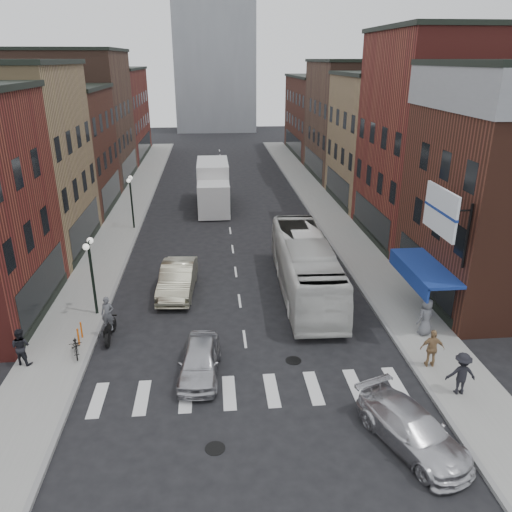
{
  "coord_description": "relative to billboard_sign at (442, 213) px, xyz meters",
  "views": [
    {
      "loc": [
        -1.33,
        -19.4,
        12.33
      ],
      "look_at": [
        0.95,
        5.52,
        2.4
      ],
      "focal_mm": 35.0,
      "sensor_mm": 36.0,
      "label": 1
    }
  ],
  "objects": [
    {
      "name": "ground",
      "position": [
        -8.59,
        -0.5,
        -6.13
      ],
      "size": [
        160.0,
        160.0,
        0.0
      ],
      "primitive_type": "plane",
      "color": "black",
      "rests_on": "ground"
    },
    {
      "name": "sidewalk_left",
      "position": [
        -17.09,
        21.5,
        -6.06
      ],
      "size": [
        3.0,
        74.0,
        0.15
      ],
      "primitive_type": "cube",
      "color": "gray",
      "rests_on": "ground"
    },
    {
      "name": "sidewalk_right",
      "position": [
        -0.09,
        21.5,
        -6.06
      ],
      "size": [
        3.0,
        74.0,
        0.15
      ],
      "primitive_type": "cube",
      "color": "gray",
      "rests_on": "ground"
    },
    {
      "name": "curb_left",
      "position": [
        -15.59,
        21.5,
        -6.13
      ],
      "size": [
        0.2,
        74.0,
        0.16
      ],
      "primitive_type": "cube",
      "color": "gray",
      "rests_on": "ground"
    },
    {
      "name": "curb_right",
      "position": [
        -1.59,
        21.5,
        -6.13
      ],
      "size": [
        0.2,
        74.0,
        0.16
      ],
      "primitive_type": "cube",
      "color": "gray",
      "rests_on": "ground"
    },
    {
      "name": "crosswalk_stripes",
      "position": [
        -8.59,
        -3.5,
        -6.13
      ],
      "size": [
        12.0,
        2.2,
        0.01
      ],
      "primitive_type": "cube",
      "color": "silver",
      "rests_on": "ground"
    },
    {
      "name": "bldg_left_mid_b",
      "position": [
        -23.58,
        23.5,
        -0.98
      ],
      "size": [
        10.3,
        10.2,
        10.3
      ],
      "color": "#4E271C",
      "rests_on": "ground"
    },
    {
      "name": "bldg_left_far_a",
      "position": [
        -23.58,
        34.5,
        0.52
      ],
      "size": [
        10.3,
        12.2,
        13.3
      ],
      "color": "#4C3126",
      "rests_on": "ground"
    },
    {
      "name": "bldg_left_far_b",
      "position": [
        -23.58,
        48.5,
        -0.48
      ],
      "size": [
        10.3,
        16.2,
        11.3
      ],
      "color": "maroon",
      "rests_on": "ground"
    },
    {
      "name": "bldg_right_mid_a",
      "position": [
        6.41,
        13.5,
        1.02
      ],
      "size": [
        10.3,
        10.2,
        14.3
      ],
      "color": "maroon",
      "rests_on": "ground"
    },
    {
      "name": "bldg_right_mid_b",
      "position": [
        6.41,
        23.5,
        -0.48
      ],
      "size": [
        10.3,
        10.2,
        11.3
      ],
      "color": "#A4865A",
      "rests_on": "ground"
    },
    {
      "name": "bldg_right_far_a",
      "position": [
        6.41,
        34.5,
        0.02
      ],
      "size": [
        10.3,
        12.2,
        12.3
      ],
      "color": "#4C3126",
      "rests_on": "ground"
    },
    {
      "name": "bldg_right_far_b",
      "position": [
        6.41,
        48.5,
        -0.98
      ],
      "size": [
        10.3,
        16.2,
        10.3
      ],
      "color": "#4E271C",
      "rests_on": "ground"
    },
    {
      "name": "awning_blue",
      "position": [
        0.34,
        2.0,
        -3.5
      ],
      "size": [
        1.8,
        5.0,
        0.78
      ],
      "color": "navy",
      "rests_on": "ground"
    },
    {
      "name": "billboard_sign",
      "position": [
        0.0,
        0.0,
        0.0
      ],
      "size": [
        1.52,
        3.0,
        3.7
      ],
      "color": "black",
      "rests_on": "ground"
    },
    {
      "name": "streetlamp_near",
      "position": [
        -15.99,
        3.5,
        -3.22
      ],
      "size": [
        0.32,
        1.22,
        4.11
      ],
      "color": "black",
      "rests_on": "ground"
    },
    {
      "name": "streetlamp_far",
      "position": [
        -15.99,
        17.5,
        -3.22
      ],
      "size": [
        0.32,
        1.22,
        4.11
      ],
      "color": "black",
      "rests_on": "ground"
    },
    {
      "name": "bike_rack",
      "position": [
        -16.19,
        0.8,
        -5.58
      ],
      "size": [
        0.08,
        0.68,
        0.8
      ],
      "color": "#D8590C",
      "rests_on": "sidewalk_left"
    },
    {
      "name": "box_truck",
      "position": [
        -9.76,
        23.22,
        -4.22
      ],
      "size": [
        2.81,
        8.87,
        3.86
      ],
      "rotation": [
        0.0,
        0.0,
        -0.0
      ],
      "color": "silver",
      "rests_on": "ground"
    },
    {
      "name": "motorcycle_rider",
      "position": [
        -14.89,
        1.08,
        -5.11
      ],
      "size": [
        0.65,
        2.16,
        2.2
      ],
      "rotation": [
        0.0,
        0.0,
        -0.13
      ],
      "color": "black",
      "rests_on": "ground"
    },
    {
      "name": "transit_bus",
      "position": [
        -4.86,
        5.27,
        -4.56
      ],
      "size": [
        2.94,
        11.37,
        3.15
      ],
      "primitive_type": "imported",
      "rotation": [
        0.0,
        0.0,
        -0.03
      ],
      "color": "silver",
      "rests_on": "ground"
    },
    {
      "name": "sedan_left_near",
      "position": [
        -10.64,
        -2.18,
        -5.45
      ],
      "size": [
        1.93,
        4.15,
        1.38
      ],
      "primitive_type": "imported",
      "rotation": [
        0.0,
        0.0,
        -0.08
      ],
      "color": "#B9B8BE",
      "rests_on": "ground"
    },
    {
      "name": "sedan_left_far",
      "position": [
        -11.97,
        5.84,
        -5.29
      ],
      "size": [
        2.16,
        5.26,
        1.69
      ],
      "primitive_type": "imported",
      "rotation": [
        0.0,
        0.0,
        -0.07
      ],
      "color": "#B7B395",
      "rests_on": "ground"
    },
    {
      "name": "curb_car",
      "position": [
        -3.41,
        -6.95,
        -5.47
      ],
      "size": [
        3.36,
        4.93,
        1.33
      ],
      "primitive_type": "imported",
      "rotation": [
        0.0,
        0.0,
        0.36
      ],
      "color": "silver",
      "rests_on": "ground"
    },
    {
      "name": "parked_bicycle",
      "position": [
        -16.09,
        -0.34,
        -5.58
      ],
      "size": [
        0.94,
        1.61,
        0.8
      ],
      "primitive_type": "imported",
      "rotation": [
        0.0,
        0.0,
        0.29
      ],
      "color": "black",
      "rests_on": "sidewalk_left"
    },
    {
      "name": "ped_left_solo",
      "position": [
        -18.19,
        -0.86,
        -5.15
      ],
      "size": [
        0.92,
        0.7,
        1.67
      ],
      "primitive_type": "imported",
      "rotation": [
        0.0,
        0.0,
        2.83
      ],
      "color": "black",
      "rests_on": "sidewalk_left"
    },
    {
      "name": "ped_right_a",
      "position": [
        -0.55,
        -4.5,
        -5.1
      ],
      "size": [
        1.19,
        0.67,
        1.76
      ],
      "primitive_type": "imported",
      "rotation": [
        0.0,
        0.0,
        3.05
      ],
      "color": "black",
      "rests_on": "sidewalk_right"
    },
    {
      "name": "ped_right_b",
      "position": [
        -0.9,
        -2.63,
        -5.13
      ],
      "size": [
        1.06,
        0.64,
        1.71
      ],
      "primitive_type": "imported",
      "rotation": [
        0.0,
        0.0,
        3.0
      ],
      "color": "#9B774F",
      "rests_on": "sidewalk_right"
    },
    {
      "name": "ped_right_c",
      "position": [
        -0.09,
        -0.04,
        -5.06
      ],
      "size": [
        1.06,
        0.91,
        1.84
      ],
      "primitive_type": "imported",
      "rotation": [
        0.0,
        0.0,
        3.58
      ],
      "color": "slate",
      "rests_on": "sidewalk_right"
    }
  ]
}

